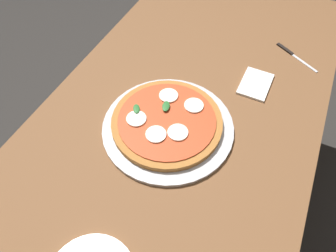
% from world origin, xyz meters
% --- Properties ---
extents(ground_plane, '(6.00, 6.00, 0.00)m').
position_xyz_m(ground_plane, '(0.00, 0.00, 0.00)').
color(ground_plane, '#2D2B28').
extents(dining_table, '(1.56, 0.80, 0.72)m').
position_xyz_m(dining_table, '(0.00, 0.00, 0.62)').
color(dining_table, brown).
rests_on(dining_table, ground_plane).
extents(serving_tray, '(0.38, 0.38, 0.01)m').
position_xyz_m(serving_tray, '(0.12, -0.01, 0.72)').
color(serving_tray, silver).
rests_on(serving_tray, dining_table).
extents(pizza, '(0.32, 0.32, 0.03)m').
position_xyz_m(pizza, '(0.11, -0.02, 0.74)').
color(pizza, '#B27033').
rests_on(pizza, serving_tray).
extents(napkin, '(0.13, 0.09, 0.01)m').
position_xyz_m(napkin, '(-0.16, 0.17, 0.72)').
color(napkin, white).
rests_on(napkin, dining_table).
extents(knife, '(0.10, 0.16, 0.01)m').
position_xyz_m(knife, '(-0.36, 0.25, 0.72)').
color(knife, black).
rests_on(knife, dining_table).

